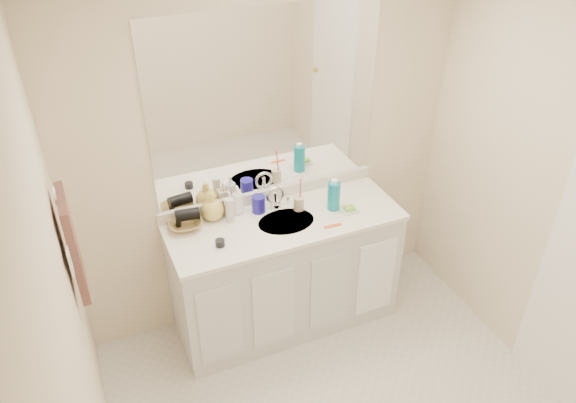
% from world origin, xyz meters
% --- Properties ---
extents(ceiling, '(2.60, 2.60, 0.02)m').
position_xyz_m(ceiling, '(0.00, 0.00, 2.40)').
color(ceiling, white).
rests_on(ceiling, wall_back).
extents(wall_back, '(2.60, 0.02, 2.40)m').
position_xyz_m(wall_back, '(0.00, 1.30, 1.20)').
color(wall_back, '#F3E1BE').
rests_on(wall_back, floor).
extents(wall_left, '(0.02, 2.60, 2.40)m').
position_xyz_m(wall_left, '(-1.30, 0.00, 1.20)').
color(wall_left, '#F3E1BE').
rests_on(wall_left, floor).
extents(vanity_cabinet, '(1.50, 0.55, 0.85)m').
position_xyz_m(vanity_cabinet, '(0.00, 1.02, 0.42)').
color(vanity_cabinet, silver).
rests_on(vanity_cabinet, floor).
extents(countertop, '(1.52, 0.57, 0.03)m').
position_xyz_m(countertop, '(0.00, 1.02, 0.86)').
color(countertop, white).
rests_on(countertop, vanity_cabinet).
extents(backsplash, '(1.52, 0.03, 0.08)m').
position_xyz_m(backsplash, '(0.00, 1.29, 0.92)').
color(backsplash, silver).
rests_on(backsplash, countertop).
extents(sink_basin, '(0.37, 0.37, 0.02)m').
position_xyz_m(sink_basin, '(0.00, 1.00, 0.87)').
color(sink_basin, beige).
rests_on(sink_basin, countertop).
extents(faucet, '(0.02, 0.02, 0.11)m').
position_xyz_m(faucet, '(0.00, 1.18, 0.94)').
color(faucet, silver).
rests_on(faucet, countertop).
extents(mirror, '(1.48, 0.01, 1.20)m').
position_xyz_m(mirror, '(0.00, 1.29, 1.56)').
color(mirror, white).
rests_on(mirror, wall_back).
extents(blue_mug, '(0.09, 0.09, 0.12)m').
position_xyz_m(blue_mug, '(-0.12, 1.18, 0.94)').
color(blue_mug, '#1B1590').
rests_on(blue_mug, countertop).
extents(tan_cup, '(0.07, 0.07, 0.09)m').
position_xyz_m(tan_cup, '(0.13, 1.10, 0.93)').
color(tan_cup, '#CAB68F').
rests_on(tan_cup, countertop).
extents(toothbrush, '(0.02, 0.04, 0.19)m').
position_xyz_m(toothbrush, '(0.14, 1.10, 1.03)').
color(toothbrush, '#EE3E64').
rests_on(toothbrush, tan_cup).
extents(mouthwash_bottle, '(0.11, 0.11, 0.20)m').
position_xyz_m(mouthwash_bottle, '(0.34, 1.02, 0.98)').
color(mouthwash_bottle, '#0C879B').
rests_on(mouthwash_bottle, countertop).
extents(soap_dish, '(0.11, 0.09, 0.01)m').
position_xyz_m(soap_dish, '(0.42, 0.94, 0.89)').
color(soap_dish, silver).
rests_on(soap_dish, countertop).
extents(green_soap, '(0.07, 0.06, 0.02)m').
position_xyz_m(green_soap, '(0.42, 0.94, 0.90)').
color(green_soap, '#8ADD35').
rests_on(green_soap, soap_dish).
extents(orange_comb, '(0.12, 0.03, 0.00)m').
position_xyz_m(orange_comb, '(0.25, 0.84, 0.88)').
color(orange_comb, '#F8551A').
rests_on(orange_comb, countertop).
extents(dark_jar, '(0.07, 0.07, 0.04)m').
position_xyz_m(dark_jar, '(-0.46, 0.93, 0.90)').
color(dark_jar, black).
rests_on(dark_jar, countertop).
extents(extra_white_bottle, '(0.07, 0.07, 0.17)m').
position_xyz_m(extra_white_bottle, '(-0.32, 1.15, 0.96)').
color(extra_white_bottle, silver).
rests_on(extra_white_bottle, countertop).
extents(soap_bottle_white, '(0.08, 0.08, 0.20)m').
position_xyz_m(soap_bottle_white, '(-0.25, 1.22, 0.98)').
color(soap_bottle_white, white).
rests_on(soap_bottle_white, countertop).
extents(soap_bottle_cream, '(0.08, 0.08, 0.17)m').
position_xyz_m(soap_bottle_cream, '(-0.30, 1.23, 0.96)').
color(soap_bottle_cream, beige).
rests_on(soap_bottle_cream, countertop).
extents(soap_bottle_yellow, '(0.15, 0.15, 0.19)m').
position_xyz_m(soap_bottle_yellow, '(-0.42, 1.22, 0.97)').
color(soap_bottle_yellow, '#E4CC58').
rests_on(soap_bottle_yellow, countertop).
extents(wicker_basket, '(0.23, 0.23, 0.05)m').
position_xyz_m(wicker_basket, '(-0.60, 1.20, 0.91)').
color(wicker_basket, olive).
rests_on(wicker_basket, countertop).
extents(hair_dryer, '(0.16, 0.09, 0.08)m').
position_xyz_m(hair_dryer, '(-0.58, 1.20, 0.97)').
color(hair_dryer, black).
rests_on(hair_dryer, wicker_basket).
extents(towel_ring, '(0.01, 0.11, 0.11)m').
position_xyz_m(towel_ring, '(-1.27, 0.77, 1.55)').
color(towel_ring, silver).
rests_on(towel_ring, wall_left).
extents(hand_towel, '(0.04, 0.32, 0.55)m').
position_xyz_m(hand_towel, '(-1.25, 0.77, 1.25)').
color(hand_towel, '#492C27').
rests_on(hand_towel, towel_ring).
extents(switch_plate, '(0.01, 0.08, 0.13)m').
position_xyz_m(switch_plate, '(-1.27, 0.57, 1.30)').
color(switch_plate, white).
rests_on(switch_plate, wall_left).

